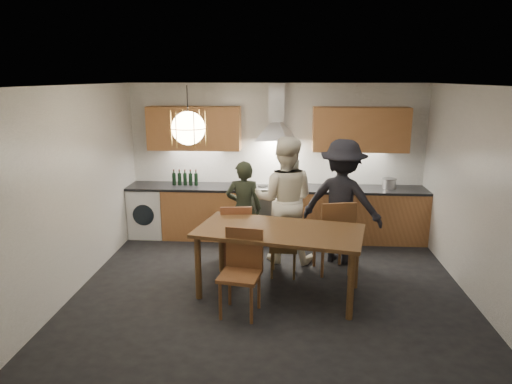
# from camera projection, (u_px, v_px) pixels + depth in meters

# --- Properties ---
(ground) EXTENTS (5.00, 5.00, 0.00)m
(ground) POSITION_uv_depth(u_px,v_px,m) (271.00, 288.00, 5.99)
(ground) COLOR black
(ground) RESTS_ON ground
(room_shell) EXTENTS (5.02, 4.52, 2.61)m
(room_shell) POSITION_uv_depth(u_px,v_px,m) (272.00, 160.00, 5.57)
(room_shell) COLOR white
(room_shell) RESTS_ON ground
(counter_run) EXTENTS (5.00, 0.62, 0.90)m
(counter_run) POSITION_uv_depth(u_px,v_px,m) (277.00, 213.00, 7.76)
(counter_run) COLOR #C2814A
(counter_run) RESTS_ON ground
(range_stove) EXTENTS (0.90, 0.60, 0.92)m
(range_stove) POSITION_uv_depth(u_px,v_px,m) (275.00, 213.00, 7.76)
(range_stove) COLOR silver
(range_stove) RESTS_ON ground
(wall_fixtures) EXTENTS (4.30, 0.54, 1.10)m
(wall_fixtures) POSITION_uv_depth(u_px,v_px,m) (276.00, 128.00, 7.53)
(wall_fixtures) COLOR #C7854C
(wall_fixtures) RESTS_ON ground
(pendant_lamp) EXTENTS (0.43, 0.43, 0.70)m
(pendant_lamp) POSITION_uv_depth(u_px,v_px,m) (188.00, 128.00, 5.44)
(pendant_lamp) COLOR black
(pendant_lamp) RESTS_ON ground
(dining_table) EXTENTS (2.20, 1.42, 0.86)m
(dining_table) POSITION_uv_depth(u_px,v_px,m) (279.00, 237.00, 5.68)
(dining_table) COLOR brown
(dining_table) RESTS_ON ground
(chair_back_left) EXTENTS (0.48, 0.48, 0.96)m
(chair_back_left) POSITION_uv_depth(u_px,v_px,m) (236.00, 233.00, 6.46)
(chair_back_left) COLOR brown
(chair_back_left) RESTS_ON ground
(chair_back_mid) EXTENTS (0.39, 0.39, 0.83)m
(chair_back_mid) POSITION_uv_depth(u_px,v_px,m) (283.00, 244.00, 6.21)
(chair_back_mid) COLOR brown
(chair_back_mid) RESTS_ON ground
(chair_back_right) EXTENTS (0.58, 0.58, 1.06)m
(chair_back_right) POSITION_uv_depth(u_px,v_px,m) (335.00, 233.00, 6.29)
(chair_back_right) COLOR brown
(chair_back_right) RESTS_ON ground
(chair_front) EXTENTS (0.52, 0.52, 0.99)m
(chair_front) POSITION_uv_depth(u_px,v_px,m) (242.00, 265.00, 5.29)
(chair_front) COLOR brown
(chair_front) RESTS_ON ground
(person_left) EXTENTS (0.55, 0.37, 1.49)m
(person_left) POSITION_uv_depth(u_px,v_px,m) (244.00, 209.00, 6.93)
(person_left) COLOR black
(person_left) RESTS_ON ground
(person_mid) EXTENTS (0.97, 0.79, 1.87)m
(person_mid) POSITION_uv_depth(u_px,v_px,m) (284.00, 200.00, 6.70)
(person_mid) COLOR beige
(person_mid) RESTS_ON ground
(person_right) EXTENTS (1.35, 1.05, 1.83)m
(person_right) POSITION_uv_depth(u_px,v_px,m) (342.00, 202.00, 6.69)
(person_right) COLOR black
(person_right) RESTS_ON ground
(mixing_bowl) EXTENTS (0.33, 0.33, 0.07)m
(mixing_bowl) POSITION_uv_depth(u_px,v_px,m) (342.00, 187.00, 7.48)
(mixing_bowl) COLOR #ACACAF
(mixing_bowl) RESTS_ON counter_run
(stock_pot) EXTENTS (0.28, 0.28, 0.15)m
(stock_pot) POSITION_uv_depth(u_px,v_px,m) (389.00, 184.00, 7.56)
(stock_pot) COLOR silver
(stock_pot) RESTS_ON counter_run
(wine_bottles) EXTENTS (0.44, 0.06, 0.27)m
(wine_bottles) POSITION_uv_depth(u_px,v_px,m) (185.00, 177.00, 7.75)
(wine_bottles) COLOR black
(wine_bottles) RESTS_ON counter_run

